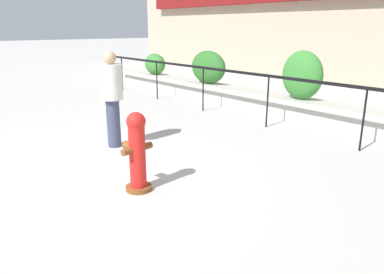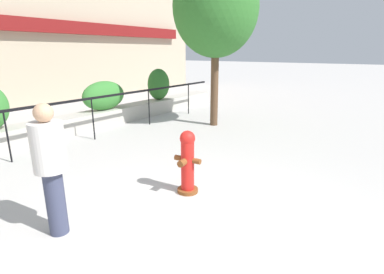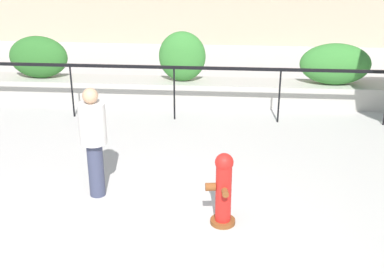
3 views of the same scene
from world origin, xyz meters
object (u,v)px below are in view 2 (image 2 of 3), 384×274
object	(u,v)px
hedge_bush_3	(104,96)
street_tree	(216,8)
fire_hydrant	(187,162)
hedge_bush_4	(159,84)
pedestrian	(50,163)

from	to	relation	value
hedge_bush_3	street_tree	distance (m)	4.34
street_tree	fire_hydrant	bearing A→B (deg)	-153.35
hedge_bush_3	fire_hydrant	xyz separation A→B (m)	(-2.32, -5.03, -0.40)
fire_hydrant	hedge_bush_4	bearing A→B (deg)	45.74
pedestrian	hedge_bush_4	bearing A→B (deg)	32.51
hedge_bush_3	pedestrian	world-z (taller)	pedestrian
hedge_bush_4	street_tree	bearing A→B (deg)	-100.81
fire_hydrant	street_tree	bearing A→B (deg)	26.65
fire_hydrant	street_tree	size ratio (longest dim) A/B	0.22
fire_hydrant	pedestrian	world-z (taller)	pedestrian
hedge_bush_3	fire_hydrant	size ratio (longest dim) A/B	1.43
hedge_bush_3	street_tree	bearing A→B (deg)	-54.32
hedge_bush_4	pedestrian	bearing A→B (deg)	-147.49
hedge_bush_3	fire_hydrant	distance (m)	5.56
hedge_bush_3	street_tree	world-z (taller)	street_tree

